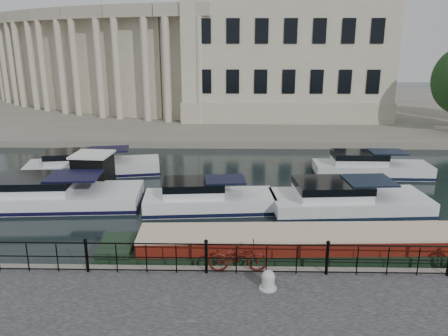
% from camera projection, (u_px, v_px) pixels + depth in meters
% --- Properties ---
extents(ground_plane, '(160.00, 160.00, 0.00)m').
position_uv_depth(ground_plane, '(210.00, 256.00, 16.95)').
color(ground_plane, black).
rests_on(ground_plane, ground).
extents(far_bank, '(120.00, 42.00, 0.55)m').
position_uv_depth(far_bank, '(226.00, 107.00, 54.36)').
color(far_bank, '#6B665B').
rests_on(far_bank, ground_plane).
extents(railing, '(24.14, 0.14, 1.22)m').
position_uv_depth(railing, '(206.00, 255.00, 14.46)').
color(railing, black).
rests_on(railing, near_quay).
extents(civic_building, '(53.55, 31.84, 16.85)m').
position_uv_depth(civic_building, '(217.00, 52.00, 48.39)').
color(civic_building, '#ADA38C').
rests_on(civic_building, far_bank).
extents(bicycle, '(2.00, 0.78, 1.04)m').
position_uv_depth(bicycle, '(238.00, 257.00, 14.61)').
color(bicycle, '#4A120D').
rests_on(bicycle, near_quay).
extents(mooring_bollard, '(0.56, 0.56, 0.63)m').
position_uv_depth(mooring_bollard, '(268.00, 280.00, 13.61)').
color(mooring_bollard, '#B3B3AF').
rests_on(mooring_bollard, near_quay).
extents(narrowboat, '(15.35, 2.63, 1.56)m').
position_uv_depth(narrowboat, '(301.00, 251.00, 16.55)').
color(narrowboat, black).
rests_on(narrowboat, ground_plane).
extents(harbour_hut, '(2.93, 2.51, 2.17)m').
position_uv_depth(harbour_hut, '(94.00, 173.00, 24.41)').
color(harbour_hut, '#6B665B').
rests_on(harbour_hut, ground_plane).
extents(cabin_cruisers, '(25.64, 9.85, 1.99)m').
position_uv_depth(cabin_cruisers, '(198.00, 188.00, 23.82)').
color(cabin_cruisers, silver).
rests_on(cabin_cruisers, ground_plane).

